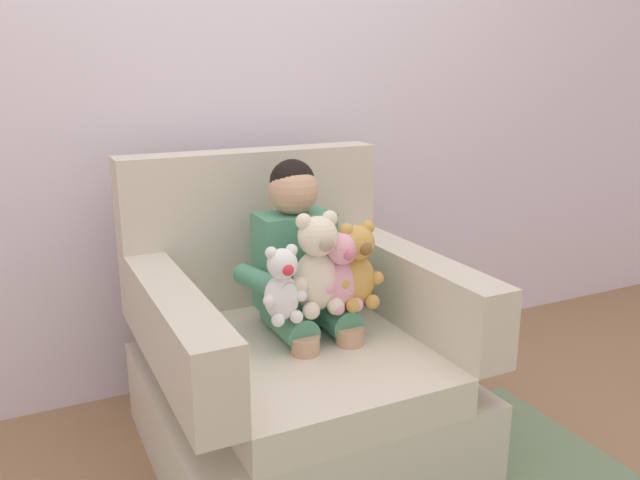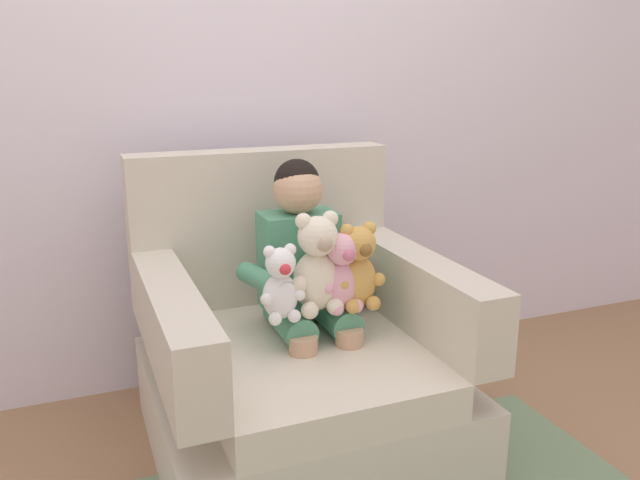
{
  "view_description": "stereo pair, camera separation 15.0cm",
  "coord_description": "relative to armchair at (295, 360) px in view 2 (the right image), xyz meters",
  "views": [
    {
      "loc": [
        -0.81,
        -1.81,
        1.31
      ],
      "look_at": [
        0.05,
        -0.05,
        0.77
      ],
      "focal_mm": 36.05,
      "sensor_mm": 36.0,
      "label": 1
    },
    {
      "loc": [
        -0.67,
        -1.87,
        1.31
      ],
      "look_at": [
        0.05,
        -0.05,
        0.77
      ],
      "focal_mm": 36.05,
      "sensor_mm": 36.0,
      "label": 2
    }
  ],
  "objects": [
    {
      "name": "ground_plane",
      "position": [
        0.0,
        -0.05,
        -0.32
      ],
      "size": [
        8.0,
        8.0,
        0.0
      ],
      "primitive_type": "plane",
      "color": "#936D4C"
    },
    {
      "name": "back_wall",
      "position": [
        0.0,
        0.67,
        0.98
      ],
      "size": [
        6.0,
        0.1,
        2.6
      ],
      "primitive_type": "cube",
      "color": "silver",
      "rests_on": "ground"
    },
    {
      "name": "armchair",
      "position": [
        0.0,
        0.0,
        0.0
      ],
      "size": [
        0.98,
        0.99,
        1.0
      ],
      "color": "beige",
      "rests_on": "ground"
    },
    {
      "name": "seated_child",
      "position": [
        0.05,
        0.04,
        0.31
      ],
      "size": [
        0.45,
        0.39,
        0.82
      ],
      "rotation": [
        0.0,
        0.0,
        0.11
      ],
      "color": "#4C9370",
      "rests_on": "armchair"
    },
    {
      "name": "plush_cream",
      "position": [
        0.05,
        -0.1,
        0.36
      ],
      "size": [
        0.2,
        0.16,
        0.33
      ],
      "rotation": [
        0.0,
        0.0,
        0.06
      ],
      "color": "silver",
      "rests_on": "armchair"
    },
    {
      "name": "plush_white",
      "position": [
        -0.09,
        -0.12,
        0.32
      ],
      "size": [
        0.15,
        0.12,
        0.25
      ],
      "rotation": [
        0.0,
        0.0,
        0.29
      ],
      "color": "white",
      "rests_on": "armchair"
    },
    {
      "name": "plush_pink",
      "position": [
        0.12,
        -0.11,
        0.34
      ],
      "size": [
        0.16,
        0.13,
        0.27
      ],
      "rotation": [
        0.0,
        0.0,
        0.1
      ],
      "color": "#EAA8BC",
      "rests_on": "armchair"
    },
    {
      "name": "plush_honey",
      "position": [
        0.18,
        -0.11,
        0.34
      ],
      "size": [
        0.17,
        0.14,
        0.29
      ],
      "rotation": [
        0.0,
        0.0,
        -0.4
      ],
      "color": "gold",
      "rests_on": "armchair"
    },
    {
      "name": "throw_pillow",
      "position": [
        0.23,
        0.14,
        0.2
      ],
      "size": [
        0.27,
        0.14,
        0.26
      ],
      "primitive_type": "ellipsoid",
      "rotation": [
        0.0,
        0.0,
        -0.08
      ],
      "color": "#998C66",
      "rests_on": "armchair"
    }
  ]
}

